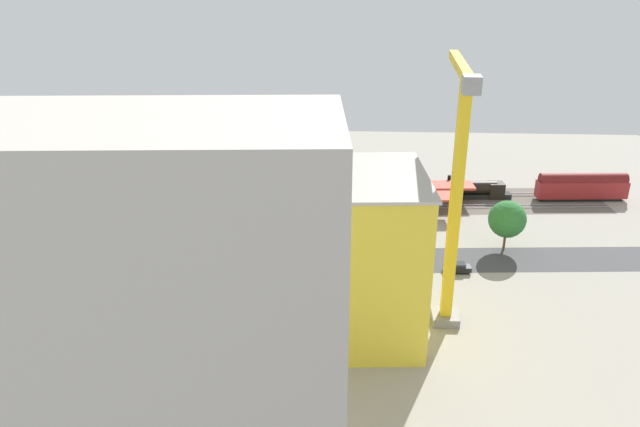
{
  "coord_description": "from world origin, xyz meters",
  "views": [
    {
      "loc": [
        3.68,
        94.25,
        46.17
      ],
      "look_at": [
        8.64,
        -0.59,
        6.29
      ],
      "focal_mm": 34.2,
      "sensor_mm": 36.0,
      "label": 1
    }
  ],
  "objects_px": {
    "passenger_coach": "(582,186)",
    "parked_car_6": "(164,262)",
    "parked_car_4": "(258,265)",
    "street_tree_0": "(268,217)",
    "parked_car_2": "(359,265)",
    "box_truck_1": "(340,266)",
    "parked_car_0": "(457,268)",
    "locomotive": "(476,190)",
    "street_tree_1": "(507,219)",
    "construction_building": "(285,257)",
    "platform_canopy_near": "(296,197)",
    "platform_canopy_far": "(332,186)",
    "traffic_light": "(424,227)",
    "street_tree_4": "(337,220)",
    "tower_crane": "(456,180)",
    "street_tree_2": "(201,216)",
    "parked_car_1": "(406,268)",
    "box_truck_0": "(321,272)",
    "parked_car_3": "(306,265)",
    "parked_car_7": "(118,259)",
    "parked_car_5": "(209,261)"
  },
  "relations": [
    {
      "from": "traffic_light",
      "to": "parked_car_5",
      "type": "bearing_deg",
      "value": 12.69
    },
    {
      "from": "parked_car_5",
      "to": "tower_crane",
      "type": "bearing_deg",
      "value": 160.2
    },
    {
      "from": "passenger_coach",
      "to": "street_tree_2",
      "type": "bearing_deg",
      "value": 18.73
    },
    {
      "from": "parked_car_1",
      "to": "construction_building",
      "type": "height_order",
      "value": "construction_building"
    },
    {
      "from": "parked_car_5",
      "to": "tower_crane",
      "type": "xyz_separation_m",
      "value": [
        -36.05,
        12.98,
        19.3
      ]
    },
    {
      "from": "parked_car_0",
      "to": "parked_car_4",
      "type": "xyz_separation_m",
      "value": [
        31.85,
        0.58,
        0.06
      ]
    },
    {
      "from": "parked_car_6",
      "to": "construction_building",
      "type": "relative_size",
      "value": 0.13
    },
    {
      "from": "parked_car_5",
      "to": "locomotive",
      "type": "bearing_deg",
      "value": -145.86
    },
    {
      "from": "parked_car_7",
      "to": "street_tree_2",
      "type": "distance_m",
      "value": 15.41
    },
    {
      "from": "parked_car_7",
      "to": "box_truck_1",
      "type": "distance_m",
      "value": 36.58
    },
    {
      "from": "platform_canopy_far",
      "to": "traffic_light",
      "type": "height_order",
      "value": "traffic_light"
    },
    {
      "from": "box_truck_1",
      "to": "tower_crane",
      "type": "bearing_deg",
      "value": 144.72
    },
    {
      "from": "passenger_coach",
      "to": "street_tree_1",
      "type": "distance_m",
      "value": 32.3
    },
    {
      "from": "parked_car_4",
      "to": "box_truck_1",
      "type": "relative_size",
      "value": 0.47
    },
    {
      "from": "platform_canopy_far",
      "to": "street_tree_1",
      "type": "height_order",
      "value": "street_tree_1"
    },
    {
      "from": "parked_car_0",
      "to": "box_truck_1",
      "type": "xyz_separation_m",
      "value": [
        18.59,
        2.36,
        1.04
      ]
    },
    {
      "from": "box_truck_0",
      "to": "box_truck_1",
      "type": "distance_m",
      "value": 3.47
    },
    {
      "from": "construction_building",
      "to": "tower_crane",
      "type": "height_order",
      "value": "tower_crane"
    },
    {
      "from": "locomotive",
      "to": "parked_car_4",
      "type": "distance_m",
      "value": 52.85
    },
    {
      "from": "passenger_coach",
      "to": "parked_car_6",
      "type": "distance_m",
      "value": 84.47
    },
    {
      "from": "passenger_coach",
      "to": "parked_car_2",
      "type": "height_order",
      "value": "passenger_coach"
    },
    {
      "from": "street_tree_2",
      "to": "street_tree_4",
      "type": "height_order",
      "value": "street_tree_2"
    },
    {
      "from": "locomotive",
      "to": "street_tree_1",
      "type": "bearing_deg",
      "value": 91.08
    },
    {
      "from": "platform_canopy_far",
      "to": "parked_car_3",
      "type": "distance_m",
      "value": 28.65
    },
    {
      "from": "parked_car_6",
      "to": "street_tree_2",
      "type": "xyz_separation_m",
      "value": [
        -4.38,
        -8.73,
        4.43
      ]
    },
    {
      "from": "parked_car_0",
      "to": "street_tree_0",
      "type": "distance_m",
      "value": 32.48
    },
    {
      "from": "traffic_light",
      "to": "tower_crane",
      "type": "bearing_deg",
      "value": 92.15
    },
    {
      "from": "parked_car_4",
      "to": "street_tree_0",
      "type": "height_order",
      "value": "street_tree_0"
    },
    {
      "from": "parked_car_3",
      "to": "box_truck_1",
      "type": "bearing_deg",
      "value": 157.51
    },
    {
      "from": "passenger_coach",
      "to": "traffic_light",
      "type": "distance_m",
      "value": 42.99
    },
    {
      "from": "box_truck_0",
      "to": "street_tree_1",
      "type": "height_order",
      "value": "street_tree_1"
    },
    {
      "from": "platform_canopy_near",
      "to": "traffic_light",
      "type": "bearing_deg",
      "value": 150.29
    },
    {
      "from": "platform_canopy_near",
      "to": "platform_canopy_far",
      "type": "distance_m",
      "value": 9.64
    },
    {
      "from": "locomotive",
      "to": "parked_car_5",
      "type": "height_order",
      "value": "locomotive"
    },
    {
      "from": "platform_canopy_far",
      "to": "construction_building",
      "type": "bearing_deg",
      "value": 84.29
    },
    {
      "from": "box_truck_1",
      "to": "parked_car_0",
      "type": "bearing_deg",
      "value": -172.77
    },
    {
      "from": "platform_canopy_near",
      "to": "box_truck_1",
      "type": "bearing_deg",
      "value": 110.88
    },
    {
      "from": "parked_car_7",
      "to": "tower_crane",
      "type": "xyz_separation_m",
      "value": [
        -51.23,
        12.94,
        19.36
      ]
    },
    {
      "from": "platform_canopy_near",
      "to": "tower_crane",
      "type": "relative_size",
      "value": 1.78
    },
    {
      "from": "box_truck_0",
      "to": "street_tree_0",
      "type": "bearing_deg",
      "value": -51.53
    },
    {
      "from": "platform_canopy_near",
      "to": "parked_car_7",
      "type": "relative_size",
      "value": 12.84
    },
    {
      "from": "street_tree_4",
      "to": "traffic_light",
      "type": "relative_size",
      "value": 1.14
    },
    {
      "from": "parked_car_3",
      "to": "box_truck_0",
      "type": "distance_m",
      "value": 4.98
    },
    {
      "from": "street_tree_4",
      "to": "platform_canopy_near",
      "type": "bearing_deg",
      "value": -55.81
    },
    {
      "from": "locomotive",
      "to": "box_truck_1",
      "type": "relative_size",
      "value": 1.54
    },
    {
      "from": "parked_car_4",
      "to": "street_tree_4",
      "type": "relative_size",
      "value": 0.63
    },
    {
      "from": "street_tree_1",
      "to": "traffic_light",
      "type": "height_order",
      "value": "street_tree_1"
    },
    {
      "from": "locomotive",
      "to": "street_tree_2",
      "type": "distance_m",
      "value": 57.37
    },
    {
      "from": "parked_car_0",
      "to": "parked_car_6",
      "type": "height_order",
      "value": "parked_car_6"
    },
    {
      "from": "tower_crane",
      "to": "traffic_light",
      "type": "distance_m",
      "value": 26.32
    }
  ]
}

